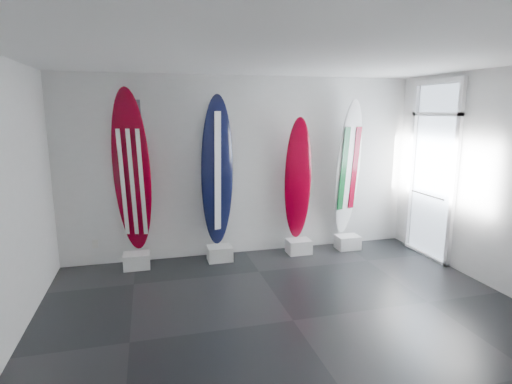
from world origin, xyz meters
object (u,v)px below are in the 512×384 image
object	(u,v)px
surfboard_navy	(217,172)
surfboard_usa	(132,172)
surfboard_swiss	(298,179)
surfboard_italy	(348,169)

from	to	relation	value
surfboard_navy	surfboard_usa	bearing A→B (deg)	166.17
surfboard_usa	surfboard_swiss	distance (m)	2.71
surfboard_navy	surfboard_italy	bearing A→B (deg)	-13.83
surfboard_swiss	surfboard_italy	size ratio (longest dim) A/B	0.88
surfboard_swiss	surfboard_italy	xyz separation A→B (m)	(0.93, 0.00, 0.15)
surfboard_usa	surfboard_navy	bearing A→B (deg)	14.56
surfboard_italy	surfboard_swiss	bearing A→B (deg)	163.65
surfboard_navy	surfboard_swiss	world-z (taller)	surfboard_navy
surfboard_usa	surfboard_italy	distance (m)	3.64
surfboard_navy	surfboard_italy	distance (m)	2.32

